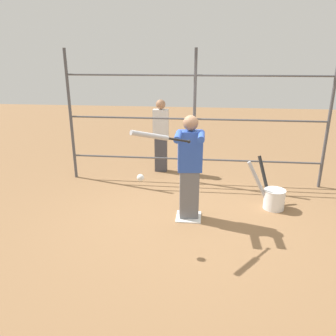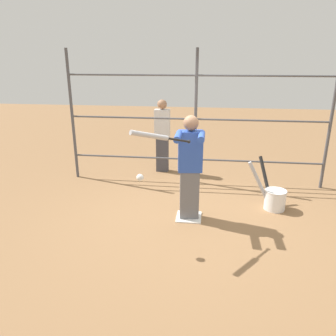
{
  "view_description": "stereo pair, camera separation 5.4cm",
  "coord_description": "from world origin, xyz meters",
  "px_view_note": "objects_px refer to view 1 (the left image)",
  "views": [
    {
      "loc": [
        -0.2,
        4.78,
        2.5
      ],
      "look_at": [
        0.3,
        0.36,
        0.96
      ],
      "focal_mm": 35.0,
      "sensor_mm": 36.0,
      "label": 1
    },
    {
      "loc": [
        -0.26,
        4.77,
        2.5
      ],
      "look_at": [
        0.3,
        0.36,
        0.96
      ],
      "focal_mm": 35.0,
      "sensor_mm": 36.0,
      "label": 2
    }
  ],
  "objects_px": {
    "softball_in_flight": "(140,178)",
    "bat_bucket": "(273,197)",
    "baseball_bat_swinging": "(155,136)",
    "bystander_behind_fence": "(161,135)",
    "batter": "(190,165)"
  },
  "relations": [
    {
      "from": "softball_in_flight",
      "to": "bat_bucket",
      "type": "xyz_separation_m",
      "value": [
        -2.0,
        -1.41,
        -0.79
      ]
    },
    {
      "from": "baseball_bat_swinging",
      "to": "softball_in_flight",
      "type": "xyz_separation_m",
      "value": [
        0.18,
        0.11,
        -0.53
      ]
    },
    {
      "from": "bystander_behind_fence",
      "to": "batter",
      "type": "bearing_deg",
      "value": 108.5
    },
    {
      "from": "softball_in_flight",
      "to": "batter",
      "type": "bearing_deg",
      "value": -123.93
    },
    {
      "from": "softball_in_flight",
      "to": "bystander_behind_fence",
      "type": "xyz_separation_m",
      "value": [
        0.15,
        -3.11,
        -0.17
      ]
    },
    {
      "from": "bat_bucket",
      "to": "baseball_bat_swinging",
      "type": "bearing_deg",
      "value": 35.57
    },
    {
      "from": "bat_bucket",
      "to": "bystander_behind_fence",
      "type": "height_order",
      "value": "bystander_behind_fence"
    },
    {
      "from": "baseball_bat_swinging",
      "to": "bat_bucket",
      "type": "relative_size",
      "value": 0.87
    },
    {
      "from": "bat_bucket",
      "to": "bystander_behind_fence",
      "type": "distance_m",
      "value": 2.82
    },
    {
      "from": "batter",
      "to": "bat_bucket",
      "type": "relative_size",
      "value": 2.0
    },
    {
      "from": "softball_in_flight",
      "to": "bystander_behind_fence",
      "type": "distance_m",
      "value": 3.12
    },
    {
      "from": "baseball_bat_swinging",
      "to": "softball_in_flight",
      "type": "height_order",
      "value": "baseball_bat_swinging"
    },
    {
      "from": "batter",
      "to": "bystander_behind_fence",
      "type": "xyz_separation_m",
      "value": [
        0.75,
        -2.23,
        -0.06
      ]
    },
    {
      "from": "batter",
      "to": "bystander_behind_fence",
      "type": "distance_m",
      "value": 2.35
    },
    {
      "from": "batter",
      "to": "bystander_behind_fence",
      "type": "height_order",
      "value": "batter"
    }
  ]
}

